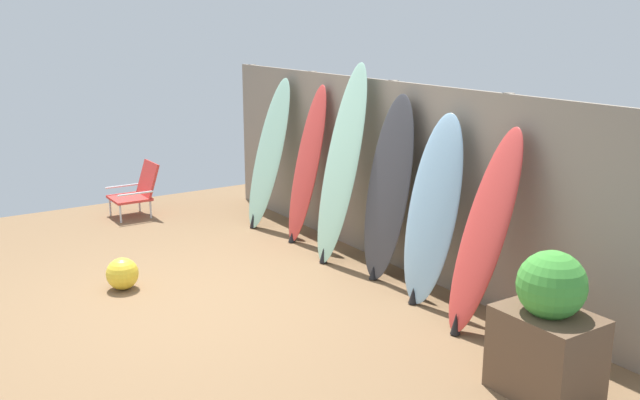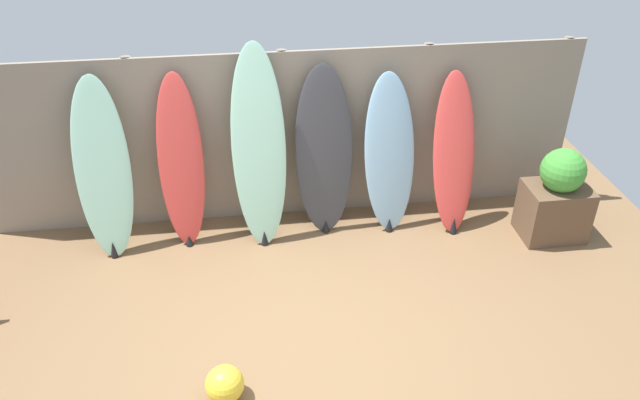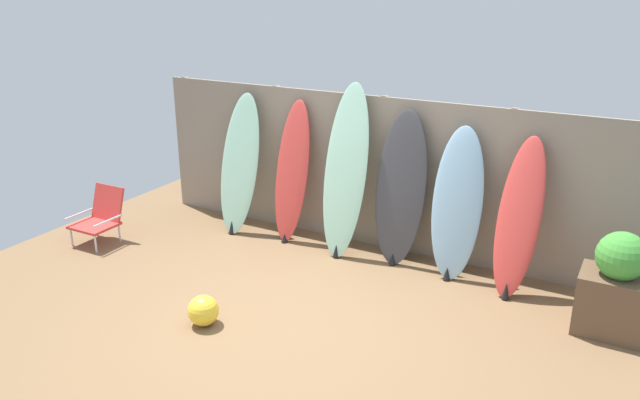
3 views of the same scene
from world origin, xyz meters
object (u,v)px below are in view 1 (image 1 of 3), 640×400
beach_ball (122,274)px  surfboard_red_1 (307,165)px  surfboard_red_5 (485,232)px  planter_box (548,331)px  surfboard_charcoal_3 (388,189)px  surfboard_skyblue_4 (432,211)px  surfboard_seafoam_0 (269,155)px  surfboard_seafoam_2 (341,166)px  beach_chair (138,190)px

beach_ball → surfboard_red_1: bearing=99.2°
surfboard_red_5 → planter_box: size_ratio=1.63×
surfboard_charcoal_3 → surfboard_red_1: bearing=-179.9°
surfboard_red_1 → surfboard_charcoal_3: size_ratio=0.99×
surfboard_charcoal_3 → surfboard_skyblue_4: surfboard_charcoal_3 is taller
surfboard_seafoam_0 → surfboard_charcoal_3: (2.12, 0.07, 0.01)m
surfboard_skyblue_4 → surfboard_seafoam_2: bearing=-178.3°
surfboard_skyblue_4 → beach_chair: bearing=-163.7°
beach_chair → beach_ball: 2.54m
surfboard_seafoam_0 → beach_ball: bearing=-63.0°
surfboard_red_1 → planter_box: surfboard_red_1 is taller
surfboard_seafoam_2 → planter_box: bearing=-8.2°
surfboard_red_1 → surfboard_seafoam_2: bearing=-5.7°
planter_box → beach_chair: bearing=-172.7°
surfboard_seafoam_0 → beach_chair: bearing=-137.9°
beach_ball → surfboard_skyblue_4: bearing=51.7°
surfboard_seafoam_2 → beach_ball: (-0.40, -2.11, -0.82)m
beach_chair → beach_ball: size_ratio=2.27×
surfboard_red_5 → surfboard_red_1: bearing=178.1°
surfboard_seafoam_2 → beach_ball: bearing=-100.7°
surfboard_seafoam_0 → beach_ball: 2.47m
surfboard_seafoam_0 → beach_ball: (1.07, -2.11, -0.70)m
beach_ball → planter_box: bearing=26.9°
surfboard_seafoam_2 → beach_ball: surfboard_seafoam_2 is taller
surfboard_seafoam_0 → surfboard_skyblue_4: bearing=0.7°
surfboard_seafoam_2 → beach_chair: size_ratio=2.99×
surfboard_charcoal_3 → surfboard_red_5: size_ratio=1.08×
surfboard_seafoam_0 → surfboard_seafoam_2: 1.48m
surfboard_red_1 → surfboard_charcoal_3: surfboard_charcoal_3 is taller
surfboard_red_1 → surfboard_seafoam_2: (0.75, -0.07, 0.13)m
surfboard_charcoal_3 → surfboard_skyblue_4: (0.66, -0.04, -0.05)m
beach_chair → planter_box: 5.71m
surfboard_charcoal_3 → beach_ball: 2.52m
surfboard_red_1 → beach_ball: size_ratio=5.87×
surfboard_charcoal_3 → beach_chair: surfboard_charcoal_3 is taller
surfboard_skyblue_4 → beach_ball: size_ratio=5.60×
surfboard_red_1 → beach_chair: surfboard_red_1 is taller
surfboard_red_5 → beach_chair: 4.85m
surfboard_red_1 → planter_box: size_ratio=1.74×
surfboard_seafoam_2 → surfboard_charcoal_3: bearing=6.9°
surfboard_red_1 → planter_box: bearing=-7.7°
surfboard_seafoam_2 → surfboard_red_5: 1.96m
surfboard_red_5 → planter_box: 1.11m
surfboard_seafoam_0 → planter_box: (4.39, -0.42, -0.40)m
beach_ball → surfboard_charcoal_3: bearing=64.5°
surfboard_seafoam_0 → surfboard_red_1: (0.72, 0.07, -0.00)m
surfboard_charcoal_3 → beach_ball: bearing=-115.5°
surfboard_seafoam_2 → surfboard_charcoal_3: (0.64, 0.08, -0.12)m
surfboard_charcoal_3 → surfboard_seafoam_2: bearing=-173.1°
beach_chair → beach_ball: bearing=-6.0°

